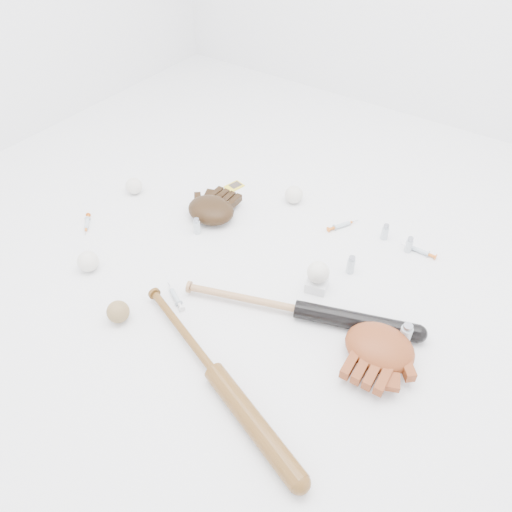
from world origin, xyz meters
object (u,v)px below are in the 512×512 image
Objects in this scene: bat_dark at (298,309)px; bat_wood at (215,373)px; pedestal at (317,284)px; glove_dark at (211,210)px.

bat_dark is 0.37m from bat_wood.
pedestal is (0.07, 0.51, -0.01)m from bat_wood.
glove_dark is (-0.57, 0.25, 0.01)m from bat_dark.
bat_dark is 0.15m from pedestal.
pedestal is (-0.01, 0.15, -0.01)m from bat_dark.
pedestal is (0.56, -0.10, -0.02)m from glove_dark.
pedestal is at bearing 74.13° from bat_dark.
glove_dark is at bearing 149.00° from bat_wood.
glove_dark is at bearing 169.70° from pedestal.
glove_dark reaches higher than bat_dark.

